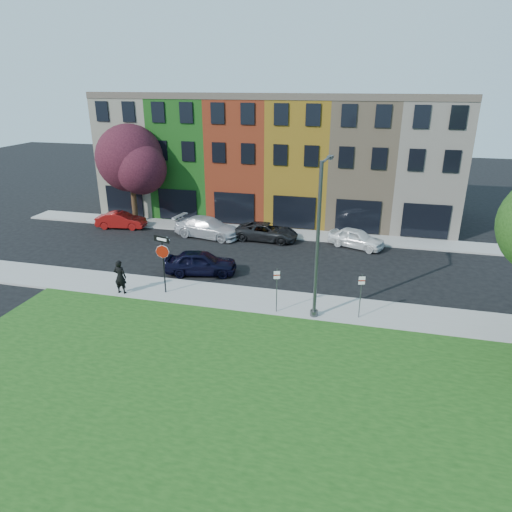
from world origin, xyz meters
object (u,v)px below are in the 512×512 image
(man, at_px, (120,277))
(street_lamp, at_px, (319,241))
(stop_sign, at_px, (163,253))
(sedan_near, at_px, (201,262))

(man, height_order, street_lamp, street_lamp)
(stop_sign, relative_size, man, 1.70)
(street_lamp, bearing_deg, sedan_near, 158.70)
(stop_sign, xyz_separation_m, sedan_near, (0.93, 3.28, -1.74))
(sedan_near, xyz_separation_m, street_lamp, (7.63, -3.79, 3.33))
(man, distance_m, street_lamp, 11.32)
(man, bearing_deg, sedan_near, -131.15)
(stop_sign, bearing_deg, sedan_near, 90.70)
(stop_sign, xyz_separation_m, street_lamp, (8.55, -0.51, 1.59))
(man, xyz_separation_m, street_lamp, (10.92, 0.16, 2.98))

